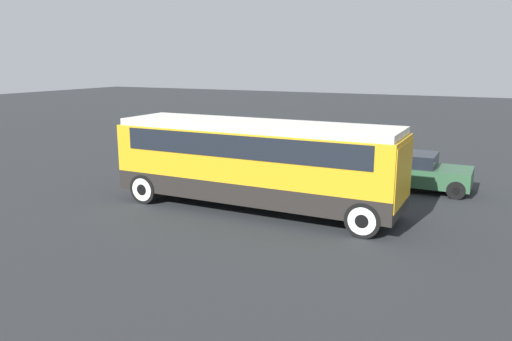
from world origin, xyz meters
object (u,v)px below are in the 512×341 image
(tour_bus, at_px, (259,158))
(parked_car_far, at_px, (221,155))
(parked_car_near, at_px, (274,146))
(parked_car_mid, at_px, (406,170))

(tour_bus, distance_m, parked_car_far, 6.42)
(parked_car_far, bearing_deg, parked_car_near, 73.18)
(parked_car_far, bearing_deg, tour_bus, -48.22)
(parked_car_near, distance_m, parked_car_mid, 7.67)
(parked_car_mid, relative_size, parked_car_far, 1.13)
(tour_bus, height_order, parked_car_mid, tour_bus)
(tour_bus, relative_size, parked_car_mid, 2.05)
(parked_car_near, xyz_separation_m, parked_car_far, (-1.04, -3.45, 0.05))
(tour_bus, relative_size, parked_car_far, 2.30)
(parked_car_near, bearing_deg, parked_car_far, -106.82)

